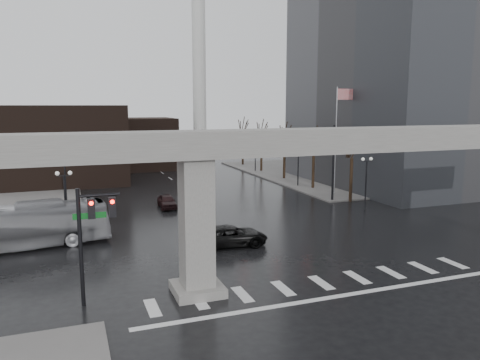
{
  "coord_description": "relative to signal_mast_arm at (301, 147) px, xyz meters",
  "views": [
    {
      "loc": [
        -13.16,
        -23.14,
        9.97
      ],
      "look_at": [
        -1.23,
        8.97,
        4.5
      ],
      "focal_mm": 35.0,
      "sensor_mm": 36.0,
      "label": 1
    }
  ],
  "objects": [
    {
      "name": "tree_right_2",
      "position": [
        5.54,
        15.22,
        -2.91
      ],
      "size": [
        1.1,
        1.63,
        7.85
      ],
      "color": "black",
      "rests_on": "ground"
    },
    {
      "name": "lamp_right_0",
      "position": [
        4.51,
        -4.8,
        -2.36
      ],
      "size": [
        1.22,
        0.32,
        5.11
      ],
      "color": "black",
      "rests_on": "ground"
    },
    {
      "name": "flagpole_assembly",
      "position": [
        6.3,
        3.2,
        1.7
      ],
      "size": [
        2.06,
        0.12,
        12.0
      ],
      "color": "silver",
      "rests_on": "ground"
    },
    {
      "name": "lamp_left_1",
      "position": [
        -22.49,
        9.2,
        -2.36
      ],
      "size": [
        1.22,
        0.32,
        5.11
      ],
      "color": "black",
      "rests_on": "ground"
    },
    {
      "name": "signal_mast_arm",
      "position": [
        0.0,
        0.0,
        0.0
      ],
      "size": [
        12.12,
        0.43,
        8.0
      ],
      "color": "black",
      "rests_on": "ground"
    },
    {
      "name": "sidewalk_ne",
      "position": [
        17.01,
        17.2,
        -5.75
      ],
      "size": [
        28.0,
        36.0,
        0.15
      ],
      "primitive_type": "cube",
      "color": "slate",
      "rests_on": "ground"
    },
    {
      "name": "tree_right_0",
      "position": [
        5.54,
        -0.78,
        -3.04
      ],
      "size": [
        1.09,
        1.58,
        7.5
      ],
      "color": "black",
      "rests_on": "ground"
    },
    {
      "name": "tree_right_4",
      "position": [
        5.54,
        31.22,
        -2.79
      ],
      "size": [
        1.12,
        1.69,
        8.19
      ],
      "color": "black",
      "rests_on": "ground"
    },
    {
      "name": "pickup_truck",
      "position": [
        -11.51,
        -11.33,
        -5.09
      ],
      "size": [
        5.49,
        2.85,
        1.48
      ],
      "primitive_type": "imported",
      "rotation": [
        0.0,
        0.0,
        1.5
      ],
      "color": "black",
      "rests_on": "ground"
    },
    {
      "name": "lamp_left_0",
      "position": [
        -22.49,
        -4.8,
        -2.36
      ],
      "size": [
        1.22,
        0.32,
        5.11
      ],
      "color": "black",
      "rests_on": "ground"
    },
    {
      "name": "lamp_right_2",
      "position": [
        4.51,
        23.2,
        -2.36
      ],
      "size": [
        1.22,
        0.32,
        5.11
      ],
      "color": "black",
      "rests_on": "ground"
    },
    {
      "name": "far_car",
      "position": [
        -13.22,
        2.81,
        -5.18
      ],
      "size": [
        1.64,
        3.86,
        1.3
      ],
      "primitive_type": "imported",
      "rotation": [
        0.0,
        0.0,
        -0.03
      ],
      "color": "black",
      "rests_on": "ground"
    },
    {
      "name": "tree_right_3",
      "position": [
        5.54,
        23.22,
        -2.85
      ],
      "size": [
        1.11,
        1.66,
        8.02
      ],
      "color": "black",
      "rests_on": "ground"
    },
    {
      "name": "city_bus",
      "position": [
        -25.3,
        -6.8,
        -4.22
      ],
      "size": [
        11.76,
        3.99,
        3.21
      ],
      "primitive_type": "imported",
      "rotation": [
        0.0,
        0.0,
        1.68
      ],
      "color": "#9F9FA3",
      "rests_on": "ground"
    },
    {
      "name": "signal_left_pole",
      "position": [
        -21.24,
        -18.3,
        -1.76
      ],
      "size": [
        2.3,
        0.3,
        6.0
      ],
      "color": "black",
      "rests_on": "ground"
    },
    {
      "name": "ground",
      "position": [
        -8.99,
        -18.8,
        -5.83
      ],
      "size": [
        160.0,
        160.0,
        0.0
      ],
      "primitive_type": "plane",
      "color": "black",
      "rests_on": "ground"
    },
    {
      "name": "tree_right_1",
      "position": [
        5.54,
        7.22,
        -2.98
      ],
      "size": [
        1.09,
        1.61,
        7.67
      ],
      "color": "black",
      "rests_on": "ground"
    },
    {
      "name": "elevated_guideway",
      "position": [
        -7.73,
        -18.8,
        1.05
      ],
      "size": [
        48.0,
        2.6,
        8.7
      ],
      "color": "#97948F",
      "rests_on": "ground"
    },
    {
      "name": "lamp_right_1",
      "position": [
        4.51,
        9.2,
        -2.36
      ],
      "size": [
        1.22,
        0.32,
        5.11
      ],
      "color": "black",
      "rests_on": "ground"
    },
    {
      "name": "smokestack",
      "position": [
        -2.99,
        27.2,
        7.52
      ],
      "size": [
        3.6,
        3.6,
        30.0
      ],
      "color": "silver",
      "rests_on": "ground"
    },
    {
      "name": "office_tower",
      "position": [
        19.01,
        7.2,
        15.17
      ],
      "size": [
        22.0,
        26.0,
        42.0
      ],
      "primitive_type": "cube",
      "color": "#5B5A5F",
      "rests_on": "ground"
    },
    {
      "name": "building_far_left",
      "position": [
        -22.99,
        23.2,
        -0.83
      ],
      "size": [
        16.0,
        14.0,
        10.0
      ],
      "primitive_type": "cube",
      "color": "black",
      "rests_on": "ground"
    },
    {
      "name": "lamp_left_2",
      "position": [
        -22.49,
        23.2,
        -2.36
      ],
      "size": [
        1.22,
        0.32,
        5.11
      ],
      "color": "black",
      "rests_on": "ground"
    },
    {
      "name": "building_far_mid",
      "position": [
        -10.99,
        33.2,
        -1.83
      ],
      "size": [
        10.0,
        10.0,
        8.0
      ],
      "primitive_type": "cube",
      "color": "black",
      "rests_on": "ground"
    }
  ]
}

